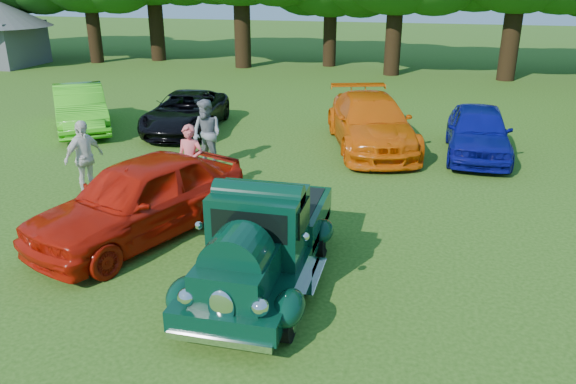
% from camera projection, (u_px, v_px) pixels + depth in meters
% --- Properties ---
extents(ground, '(120.00, 120.00, 0.00)m').
position_uv_depth(ground, '(234.00, 267.00, 10.69)').
color(ground, '#264A11').
rests_on(ground, ground).
extents(hero_pickup, '(2.18, 4.68, 1.83)m').
position_uv_depth(hero_pickup, '(263.00, 242.00, 9.90)').
color(hero_pickup, black).
rests_on(hero_pickup, ground).
extents(red_convertible, '(3.75, 5.38, 1.70)m').
position_uv_depth(red_convertible, '(140.00, 198.00, 11.69)').
color(red_convertible, '#B61507').
rests_on(red_convertible, ground).
extents(back_car_lime, '(4.11, 4.82, 1.56)m').
position_uv_depth(back_car_lime, '(80.00, 108.00, 19.94)').
color(back_car_lime, '#3FC41A').
rests_on(back_car_lime, ground).
extents(back_car_black, '(2.76, 5.05, 1.34)m').
position_uv_depth(back_car_black, '(186.00, 112.00, 19.83)').
color(back_car_black, black).
rests_on(back_car_black, ground).
extents(back_car_orange, '(3.81, 6.08, 1.64)m').
position_uv_depth(back_car_orange, '(371.00, 122.00, 17.82)').
color(back_car_orange, '#E05907').
rests_on(back_car_orange, ground).
extents(back_car_blue, '(1.87, 4.53, 1.54)m').
position_uv_depth(back_car_blue, '(478.00, 131.00, 17.02)').
color(back_car_blue, navy).
rests_on(back_car_blue, ground).
extents(spectator_pink, '(0.68, 0.45, 1.85)m').
position_uv_depth(spectator_pink, '(191.00, 162.00, 13.73)').
color(spectator_pink, '#E25D5F').
rests_on(spectator_pink, ground).
extents(spectator_grey, '(1.16, 1.04, 1.96)m').
position_uv_depth(spectator_grey, '(207.00, 134.00, 15.94)').
color(spectator_grey, gray).
rests_on(spectator_grey, ground).
extents(spectator_white, '(0.81, 1.20, 1.89)m').
position_uv_depth(spectator_white, '(84.00, 158.00, 13.98)').
color(spectator_white, silver).
rests_on(spectator_white, ground).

